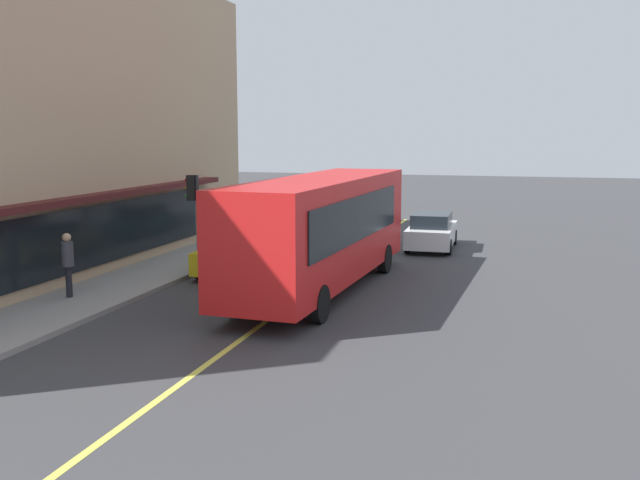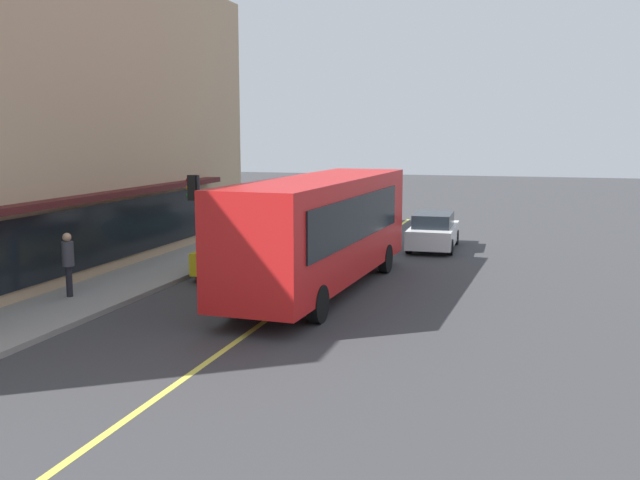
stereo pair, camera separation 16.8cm
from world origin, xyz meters
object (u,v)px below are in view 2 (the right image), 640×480
at_px(car_teal, 298,226).
at_px(car_white, 433,231).
at_px(bus, 322,227).
at_px(pedestrian_at_corner, 68,258).
at_px(traffic_light, 194,198).
at_px(car_yellow, 238,251).

bearing_deg(car_teal, car_white, -89.51).
bearing_deg(bus, car_teal, 22.28).
distance_m(car_white, pedestrian_at_corner, 15.28).
bearing_deg(car_teal, pedestrian_at_corner, 166.77).
height_order(traffic_light, car_teal, traffic_light).
height_order(car_yellow, car_white, same).
bearing_deg(bus, traffic_light, 66.34).
height_order(bus, pedestrian_at_corner, bus).
bearing_deg(pedestrian_at_corner, car_teal, -13.23).
bearing_deg(car_yellow, pedestrian_at_corner, 151.30).
height_order(bus, car_teal, bus).
distance_m(traffic_light, car_teal, 7.09).
bearing_deg(car_white, car_teal, 90.49).
bearing_deg(car_white, bus, 166.13).
bearing_deg(car_teal, bus, -157.72).
distance_m(car_teal, car_yellow, 6.95).
relative_size(bus, car_white, 2.59).
bearing_deg(car_white, traffic_light, 131.19).
relative_size(car_yellow, car_white, 1.00).
xyz_separation_m(bus, traffic_light, (2.37, 5.41, 0.55)).
bearing_deg(traffic_light, pedestrian_at_corner, 168.24).
distance_m(car_yellow, car_white, 9.13).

